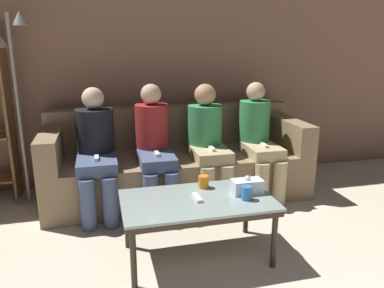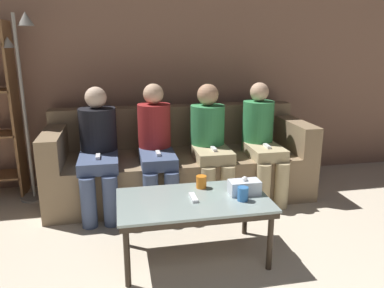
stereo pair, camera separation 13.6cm
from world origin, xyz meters
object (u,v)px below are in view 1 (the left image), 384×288
object	(u,v)px
game_remote	(197,197)
tissue_box	(247,186)
standing_lamp	(18,90)
cup_near_left	(204,182)
couch	(177,164)
seated_person_left_end	(96,147)
coffee_table	(197,205)
seated_person_mid_right	(208,139)
seated_person_mid_left	(154,144)
cup_near_right	(247,193)
seated_person_right_end	(258,137)

from	to	relation	value
game_remote	tissue_box	bearing A→B (deg)	2.45
standing_lamp	cup_near_left	bearing A→B (deg)	-39.16
couch	seated_person_left_end	distance (m)	0.86
coffee_table	standing_lamp	bearing A→B (deg)	134.48
tissue_box	seated_person_mid_right	xyz separation A→B (m)	(-0.01, 0.97, 0.10)
cup_near_left	seated_person_mid_left	size ratio (longest dim) A/B	0.08
cup_near_left	tissue_box	world-z (taller)	tissue_box
couch	game_remote	world-z (taller)	couch
game_remote	seated_person_mid_right	distance (m)	1.06
couch	coffee_table	bearing A→B (deg)	-95.01
coffee_table	cup_near_right	distance (m)	0.35
coffee_table	couch	bearing A→B (deg)	84.99
coffee_table	seated_person_left_end	bearing A→B (deg)	124.55
cup_near_right	tissue_box	xyz separation A→B (m)	(0.05, 0.11, 0.00)
couch	seated_person_right_end	distance (m)	0.85
tissue_box	seated_person_mid_right	distance (m)	0.98
standing_lamp	coffee_table	bearing A→B (deg)	-45.52
tissue_box	coffee_table	bearing A→B (deg)	-177.55
cup_near_left	cup_near_right	bearing A→B (deg)	-51.20
cup_near_right	seated_person_mid_right	bearing A→B (deg)	88.02
coffee_table	seated_person_mid_right	size ratio (longest dim) A/B	0.94
couch	coffee_table	size ratio (longest dim) A/B	2.41
seated_person_mid_left	seated_person_right_end	world-z (taller)	seated_person_mid_left
coffee_table	tissue_box	xyz separation A→B (m)	(0.38, 0.02, 0.10)
cup_near_right	seated_person_right_end	size ratio (longest dim) A/B	0.09
standing_lamp	seated_person_left_end	distance (m)	0.89
cup_near_right	game_remote	world-z (taller)	cup_near_right
seated_person_mid_right	cup_near_right	bearing A→B (deg)	-91.98
game_remote	seated_person_left_end	distance (m)	1.19
seated_person_mid_right	seated_person_right_end	distance (m)	0.52
cup_near_right	standing_lamp	world-z (taller)	standing_lamp
couch	seated_person_right_end	xyz separation A→B (m)	(0.78, -0.22, 0.28)
cup_near_left	seated_person_mid_left	bearing A→B (deg)	108.05
tissue_box	seated_person_mid_left	size ratio (longest dim) A/B	0.19
coffee_table	tissue_box	distance (m)	0.39
game_remote	standing_lamp	world-z (taller)	standing_lamp
coffee_table	seated_person_right_end	xyz separation A→B (m)	(0.88, 0.98, 0.19)
seated_person_right_end	tissue_box	bearing A→B (deg)	-117.79
seated_person_right_end	seated_person_left_end	bearing A→B (deg)	-179.94
seated_person_left_end	seated_person_mid_right	bearing A→B (deg)	0.81
standing_lamp	seated_person_left_end	size ratio (longest dim) A/B	1.57
game_remote	cup_near_left	bearing A→B (deg)	62.35
coffee_table	cup_near_right	world-z (taller)	cup_near_right
couch	seated_person_mid_left	world-z (taller)	seated_person_mid_left
cup_near_right	seated_person_right_end	xyz separation A→B (m)	(0.55, 1.07, 0.10)
couch	coffee_table	xyz separation A→B (m)	(-0.11, -1.20, 0.09)
coffee_table	standing_lamp	size ratio (longest dim) A/B	0.60
seated_person_mid_left	seated_person_mid_right	distance (m)	0.52
game_remote	seated_person_mid_right	bearing A→B (deg)	69.81
cup_near_right	seated_person_right_end	distance (m)	1.21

